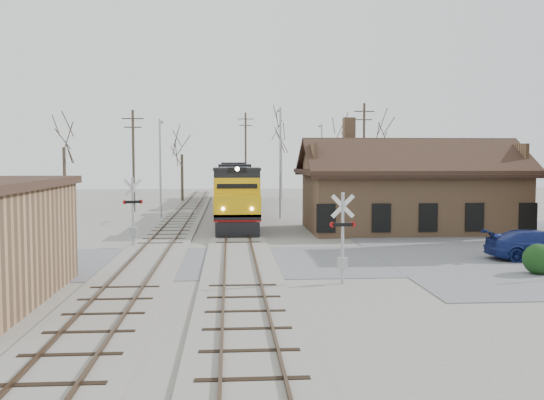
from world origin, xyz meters
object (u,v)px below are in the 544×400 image
Objects in this scene: depot at (409,196)px; parked_car at (538,245)px; locomotive_lead at (236,193)px; locomotive_trailing at (234,182)px.

depot reaches higher than parked_car.
locomotive_lead reaches higher than locomotive_trailing.
depot is 2.97× the size of parked_car.
locomotive_trailing is (-11.99, 26.06, -0.07)m from depot.
locomotive_trailing is (0.00, 20.35, -0.00)m from locomotive_lead.
depot is 0.76× the size of locomotive_trailing.
depot is 13.28m from locomotive_lead.
locomotive_lead is 1.00× the size of locomotive_trailing.
depot reaches higher than locomotive_lead.
locomotive_trailing is 3.93× the size of parked_car.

